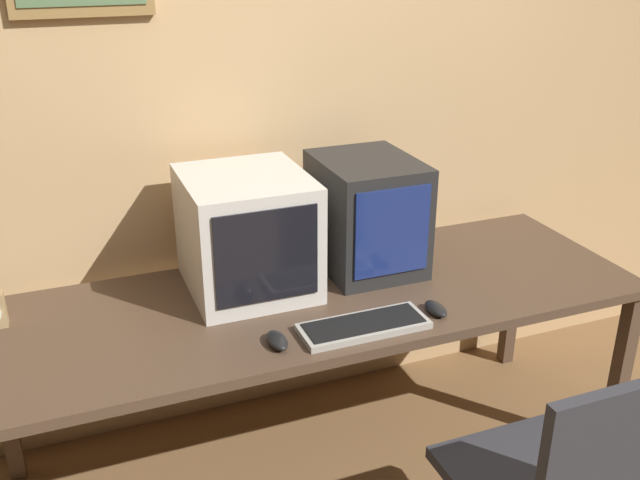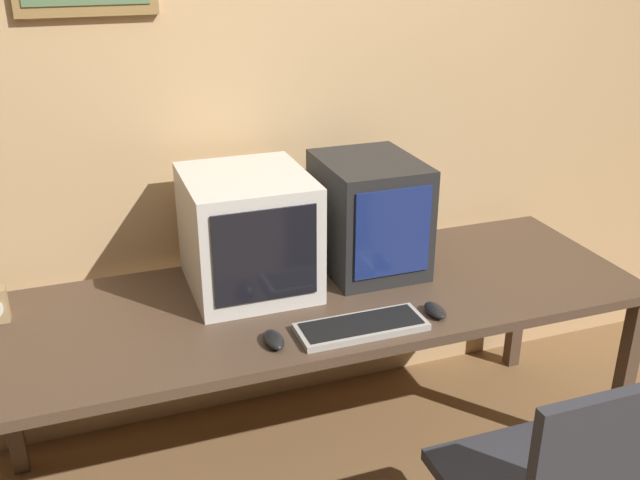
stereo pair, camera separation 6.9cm
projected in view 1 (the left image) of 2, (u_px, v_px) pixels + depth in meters
wall_back at (270, 107)px, 2.74m from camera, size 8.00×0.08×2.60m
desk at (320, 310)px, 2.54m from camera, size 2.31×0.80×0.74m
monitor_left at (247, 233)px, 2.50m from camera, size 0.42×0.48×0.42m
monitor_right at (366, 214)px, 2.66m from camera, size 0.35×0.43×0.42m
keyboard_main at (364, 326)px, 2.29m from camera, size 0.42×0.16×0.03m
mouse_near_keyboard at (436, 309)px, 2.39m from camera, size 0.06×0.11×0.03m
mouse_far_corner at (277, 340)px, 2.20m from camera, size 0.06×0.12×0.03m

